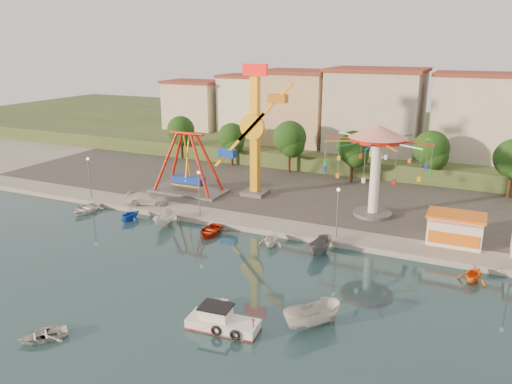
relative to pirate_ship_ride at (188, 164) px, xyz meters
The scene contains 33 objects.
ground 25.42m from the pirate_ship_ride, 55.19° to the right, with size 200.00×200.00×0.00m, color #143137.
quay_deck 44.03m from the pirate_ship_ride, 70.97° to the left, with size 200.00×100.00×0.60m, color #9E998E.
asphalt_pad 17.54m from the pirate_ship_ride, 33.44° to the left, with size 90.00×28.00×0.01m, color #4C4944.
hill_terrace 48.68m from the pirate_ship_ride, 72.89° to the left, with size 200.00×60.00×3.00m, color #384C26.
pirate_ship_ride is the anchor object (origin of this frame).
kamikaze_tower 10.04m from the pirate_ship_ride, 14.50° to the left, with size 7.15×3.10×16.50m.
wave_swinger 24.41m from the pirate_ship_ride, ahead, with size 11.60×11.60×10.40m.
booth_left 33.49m from the pirate_ship_ride, ahead, with size 5.40×3.78×3.08m.
lamp_post_0 12.37m from the pirate_ship_ride, 142.08° to the right, with size 0.14×0.14×5.00m, color #59595E.
lamp_post_1 9.92m from the pirate_ship_ride, 50.23° to the right, with size 0.14×0.14×5.00m, color #59595E.
lamp_post_2 23.58m from the pirate_ship_ride, 18.73° to the right, with size 0.14×0.14×5.00m, color #59595E.
tree_0 20.19m from the pirate_ship_ride, 125.49° to the left, with size 4.60×4.60×7.19m.
tree_1 15.79m from the pirate_ship_ride, 96.21° to the left, with size 4.35×4.35×6.80m.
tree_2 17.42m from the pirate_ship_ride, 61.46° to the left, with size 5.02×5.02×7.85m.
tree_3 22.95m from the pirate_ship_ride, 37.03° to the left, with size 4.68×4.68×7.32m.
tree_4 32.93m from the pirate_ship_ride, 30.69° to the left, with size 4.86×4.86×7.60m.
building_0 32.17m from the pirate_ship_ride, 126.80° to the left, with size 9.26×9.53×11.87m, color beige.
building_1 31.75m from the pirate_ship_ride, 102.85° to the left, with size 12.33×9.01×8.63m, color silver.
building_2 32.27m from the pirate_ship_ride, 78.99° to the left, with size 11.95×9.28×11.23m, color tan.
building_3 34.70m from the pirate_ship_ride, 54.83° to the left, with size 12.59×10.50×9.20m, color beige.
building_4 46.10m from the pirate_ship_ride, 43.48° to the left, with size 10.75×9.23×9.24m, color beige.
cabin_motorboat 32.80m from the pirate_ship_ride, 53.63° to the right, with size 5.30×2.42×1.81m.
rowboat_a 30.62m from the pirate_ship_ride, 54.40° to the right, with size 2.49×3.49×0.72m, color white.
rowboat_b 33.98m from the pirate_ship_ride, 74.85° to the right, with size 2.32×3.25×0.67m, color silver.
skiff 34.46m from the pirate_ship_ride, 42.94° to the right, with size 1.79×4.75×1.84m, color silver.
van 7.44m from the pirate_ship_ride, 104.59° to the right, with size 2.03×5.00×1.45m, color silver.
moored_boat_0 13.83m from the pirate_ship_ride, 125.69° to the right, with size 3.03×4.25×0.88m, color white.
moored_boat_1 11.41m from the pirate_ship_ride, 95.85° to the right, with size 2.47×2.86×1.51m, color blue.
moored_boat_2 11.93m from the pirate_ship_ride, 71.05° to the right, with size 1.57×4.19×1.62m, color silver.
moored_boat_3 14.86m from the pirate_ship_ride, 48.70° to the right, with size 2.88×4.03×0.84m, color red.
moored_boat_4 20.05m from the pirate_ship_ride, 33.08° to the right, with size 2.47×2.86×1.51m, color white.
moored_boat_5 24.42m from the pirate_ship_ride, 26.46° to the right, with size 1.51×4.01×1.55m, color slate.
moored_boat_7 37.03m from the pirate_ship_ride, 16.98° to the right, with size 2.42×2.80×1.48m, color orange.
Camera 1 is at (20.42, -32.97, 19.63)m, focal length 35.00 mm.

